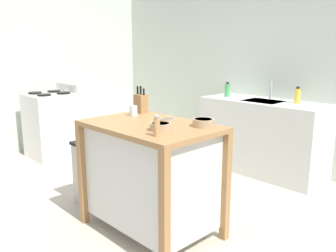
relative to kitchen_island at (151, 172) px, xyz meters
name	(u,v)px	position (x,y,z in m)	size (l,w,h in m)	color
ground_plane	(147,220)	(-0.16, 0.09, -0.52)	(6.88, 6.88, 0.00)	#BCB29E
wall_back	(280,66)	(-0.16, 2.30, 0.78)	(5.88, 0.10, 2.60)	silver
wall_left	(62,62)	(-3.10, 0.90, 0.78)	(0.10, 2.81, 2.60)	beige
kitchen_island	(151,172)	(0.00, 0.00, 0.00)	(1.10, 0.73, 0.93)	#9E7042
knife_block	(141,103)	(-0.43, 0.26, 0.50)	(0.11, 0.09, 0.25)	#9E7042
bowl_ceramic_small	(160,126)	(0.22, -0.09, 0.44)	(0.16, 0.16, 0.05)	tan
bowl_stoneware_deep	(203,122)	(0.36, 0.23, 0.44)	(0.17, 0.17, 0.06)	tan
bowl_ceramic_wide	(168,121)	(0.09, 0.12, 0.43)	(0.13, 0.13, 0.04)	tan
drinking_cup	(133,111)	(-0.35, 0.11, 0.46)	(0.07, 0.07, 0.09)	silver
pepper_grinder	(157,126)	(0.34, -0.24, 0.48)	(0.04, 0.04, 0.15)	tan
trash_bin	(93,173)	(-0.79, -0.06, -0.20)	(0.36, 0.28, 0.63)	#B7B2A8
sink_counter	(262,136)	(-0.15, 1.95, -0.07)	(1.51, 0.60, 0.90)	silver
sink_faucet	(271,91)	(-0.15, 2.09, 0.49)	(0.02, 0.02, 0.22)	#B7BCC1
bottle_dish_soap	(227,90)	(-0.68, 1.93, 0.47)	(0.07, 0.07, 0.19)	green
bottle_spray_cleaner	(297,96)	(0.23, 2.03, 0.47)	(0.06, 0.06, 0.19)	yellow
stove	(52,125)	(-2.55, 0.39, -0.06)	(0.60, 0.60, 1.02)	white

